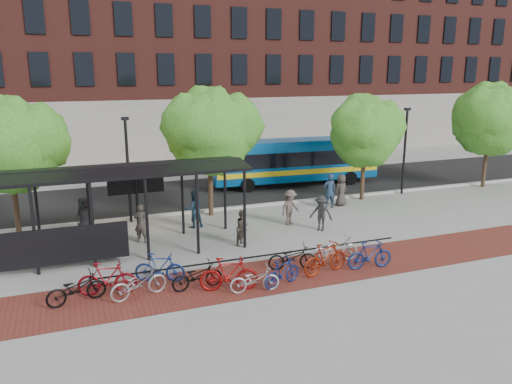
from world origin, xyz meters
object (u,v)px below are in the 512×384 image
object	(u,v)px
pedestrian_6	(341,190)
pedestrian_7	(330,191)
lamp_post_left	(128,167)
bike_6	(255,279)
bike_8	(292,257)
bike_3	(160,267)
bus_shelter	(111,181)
bike_4	(197,276)
bike_7	(282,272)
pedestrian_0	(84,216)
bike_10	(335,249)
bike_0	(76,289)
bike_1	(107,279)
pedestrian_9	(321,213)
pedestrian_3	(290,207)
bike_5	(229,274)
pedestrian_1	(141,223)
bike_9	(325,258)
tree_a	(11,142)
bike_2	(139,283)
tree_b	(211,128)
pedestrian_2	(194,209)
pedestrian_8	(243,228)
bus	(294,159)
lamp_post_right	(405,149)
tree_c	(366,129)
tree_d	(491,116)
bike_11	(370,255)

from	to	relation	value
pedestrian_6	pedestrian_7	xyz separation A→B (m)	(-0.82, -0.17, 0.07)
lamp_post_left	bike_6	world-z (taller)	lamp_post_left
bike_8	bike_3	bearing A→B (deg)	94.81
bus_shelter	bike_4	size ratio (longest dim) A/B	5.94
bike_7	pedestrian_0	size ratio (longest dim) A/B	0.92
bike_10	bike_0	bearing A→B (deg)	91.80
bike_1	bike_6	xyz separation A→B (m)	(4.64, -1.53, -0.13)
pedestrian_9	pedestrian_3	bearing A→B (deg)	170.58
bike_3	bike_10	distance (m)	6.69
pedestrian_7	bike_1	bearing A→B (deg)	34.92
bike_5	pedestrian_1	size ratio (longest dim) A/B	1.14
bike_9	pedestrian_0	bearing A→B (deg)	32.89
tree_a	bike_2	distance (m)	10.07
tree_b	pedestrian_2	distance (m)	4.20
bus_shelter	bike_4	bearing A→B (deg)	-64.07
bike_9	pedestrian_0	xyz separation A→B (m)	(-8.01, 7.75, 0.28)
bike_3	bike_6	distance (m)	3.44
bike_4	bike_8	size ratio (longest dim) A/B	0.99
pedestrian_7	pedestrian_8	distance (m)	7.38
tree_b	bike_3	size ratio (longest dim) A/B	3.64
bus	lamp_post_right	bearing A→B (deg)	-38.79
tree_a	pedestrian_6	bearing A→B (deg)	-2.91
bike_5	pedestrian_7	size ratio (longest dim) A/B	1.05
pedestrian_6	pedestrian_7	distance (m)	0.84
bike_0	bike_6	size ratio (longest dim) A/B	1.11
tree_b	bike_10	xyz separation A→B (m)	(2.61, -7.98, -3.93)
bike_10	pedestrian_0	bearing A→B (deg)	53.19
tree_c	bike_1	bearing A→B (deg)	-152.13
tree_b	bike_0	world-z (taller)	tree_b
tree_d	bike_8	size ratio (longest dim) A/B	3.64
bike_4	pedestrian_0	size ratio (longest dim) A/B	1.01
pedestrian_2	bus_shelter	bearing A→B (deg)	22.12
lamp_post_right	bike_1	world-z (taller)	lamp_post_right
bike_9	bike_11	bearing A→B (deg)	-108.50
bike_8	pedestrian_2	bearing A→B (deg)	31.26
pedestrian_8	pedestrian_9	world-z (taller)	pedestrian_9
bike_0	pedestrian_6	size ratio (longest dim) A/B	1.08
bike_5	bike_6	world-z (taller)	bike_5
bike_4	bike_8	bearing A→B (deg)	-87.97
tree_b	pedestrian_0	bearing A→B (deg)	-170.02
bike_6	bike_8	distance (m)	2.40
lamp_post_right	lamp_post_left	bearing A→B (deg)	180.00
lamp_post_right	pedestrian_0	size ratio (longest dim) A/B	2.91
lamp_post_left	pedestrian_7	xyz separation A→B (m)	(10.35, -1.24, -1.80)
bike_10	bus	bearing A→B (deg)	-17.52
bike_5	pedestrian_6	world-z (taller)	pedestrian_6
tree_c	tree_a	bearing A→B (deg)	180.00
bike_5	pedestrian_2	distance (m)	7.29
tree_d	pedestrian_8	world-z (taller)	tree_d
bike_3	bike_10	xyz separation A→B (m)	(6.67, -0.56, -0.01)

